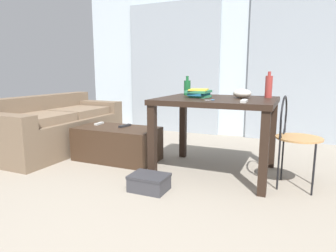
{
  "coord_description": "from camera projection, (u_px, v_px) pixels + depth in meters",
  "views": [
    {
      "loc": [
        0.94,
        -1.51,
        1.01
      ],
      "look_at": [
        -0.36,
        1.46,
        0.42
      ],
      "focal_mm": 31.7,
      "sensor_mm": 36.0,
      "label": 1
    }
  ],
  "objects": [
    {
      "name": "bottle_near",
      "position": [
        269.0,
        86.0,
        2.93
      ],
      "size": [
        0.07,
        0.07,
        0.26
      ],
      "color": "#99332D",
      "rests_on": "craft_table"
    },
    {
      "name": "tv_remote_primary",
      "position": [
        99.0,
        124.0,
        3.6
      ],
      "size": [
        0.06,
        0.16,
        0.02
      ],
      "primitive_type": "cube",
      "rotation": [
        0.0,
        0.0,
        0.08
      ],
      "color": "#B7B7B2",
      "rests_on": "coffee_table"
    },
    {
      "name": "wire_chair",
      "position": [
        291.0,
        131.0,
        2.58
      ],
      "size": [
        0.39,
        0.4,
        0.81
      ],
      "color": "#B7844C",
      "rests_on": "ground"
    },
    {
      "name": "coffee_table",
      "position": [
        117.0,
        144.0,
        3.44
      ],
      "size": [
        0.95,
        0.51,
        0.38
      ],
      "color": "#382619",
      "rests_on": "ground"
    },
    {
      "name": "craft_table",
      "position": [
        217.0,
        109.0,
        2.91
      ],
      "size": [
        1.11,
        0.92,
        0.76
      ],
      "color": "black",
      "rests_on": "ground"
    },
    {
      "name": "book_stack",
      "position": [
        199.0,
        93.0,
        2.96
      ],
      "size": [
        0.22,
        0.28,
        0.08
      ],
      "color": "#2D7F56",
      "rests_on": "craft_table"
    },
    {
      "name": "shoebox",
      "position": [
        149.0,
        182.0,
        2.56
      ],
      "size": [
        0.32,
        0.24,
        0.14
      ],
      "color": "#38383D",
      "rests_on": "ground"
    },
    {
      "name": "bottle_far",
      "position": [
        187.0,
        87.0,
        3.24
      ],
      "size": [
        0.07,
        0.07,
        0.21
      ],
      "color": "#195B2D",
      "rests_on": "craft_table"
    },
    {
      "name": "curtains",
      "position": [
        233.0,
        68.0,
        4.56
      ],
      "size": [
        3.61,
        0.03,
        2.13
      ],
      "color": "#99A3AD",
      "rests_on": "ground"
    },
    {
      "name": "ground_plane",
      "position": [
        191.0,
        173.0,
        3.01
      ],
      "size": [
        7.76,
        7.76,
        0.0
      ],
      "primitive_type": "plane",
      "color": "gray"
    },
    {
      "name": "tv_remote_secondary",
      "position": [
        125.0,
        126.0,
        3.44
      ],
      "size": [
        0.07,
        0.18,
        0.02
      ],
      "primitive_type": "cube",
      "rotation": [
        0.0,
        0.0,
        -0.17
      ],
      "color": "#232326",
      "rests_on": "coffee_table"
    },
    {
      "name": "couch",
      "position": [
        56.0,
        128.0,
        3.88
      ],
      "size": [
        0.83,
        1.78,
        0.7
      ],
      "color": "brown",
      "rests_on": "ground"
    },
    {
      "name": "wall_back",
      "position": [
        235.0,
        59.0,
        4.61
      ],
      "size": [
        5.29,
        0.1,
        2.42
      ],
      "primitive_type": "cube",
      "color": "silver",
      "rests_on": "ground"
    },
    {
      "name": "tv_remote_on_table",
      "position": [
        244.0,
        101.0,
        2.5
      ],
      "size": [
        0.06,
        0.17,
        0.02
      ],
      "primitive_type": "cube",
      "rotation": [
        0.0,
        0.0,
        0.06
      ],
      "color": "#B7B7B2",
      "rests_on": "craft_table"
    },
    {
      "name": "bowl",
      "position": [
        242.0,
        94.0,
        2.88
      ],
      "size": [
        0.18,
        0.18,
        0.09
      ],
      "primitive_type": "ellipsoid",
      "color": "beige",
      "rests_on": "craft_table"
    },
    {
      "name": "scissors",
      "position": [
        211.0,
        100.0,
        2.67
      ],
      "size": [
        0.09,
        0.08,
        0.0
      ],
      "color": "#9EA0A5",
      "rests_on": "craft_table"
    }
  ]
}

